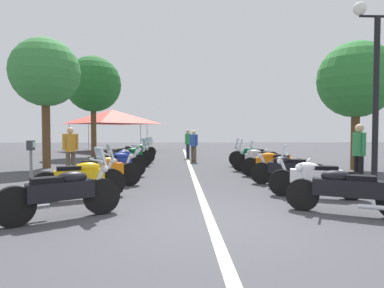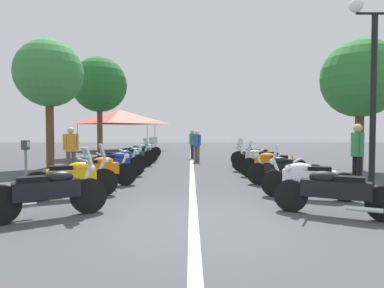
% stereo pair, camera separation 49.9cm
% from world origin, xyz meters
% --- Properties ---
extents(ground_plane, '(80.00, 80.00, 0.00)m').
position_xyz_m(ground_plane, '(0.00, 0.00, 0.00)').
color(ground_plane, '#424247').
extents(lane_centre_stripe, '(28.86, 0.16, 0.01)m').
position_xyz_m(lane_centre_stripe, '(7.59, 0.00, 0.00)').
color(lane_centre_stripe, beige).
rests_on(lane_centre_stripe, ground_plane).
extents(motorcycle_left_row_0, '(1.22, 1.80, 1.21)m').
position_xyz_m(motorcycle_left_row_0, '(0.32, 2.48, 0.47)').
color(motorcycle_left_row_0, black).
rests_on(motorcycle_left_row_0, ground_plane).
extents(motorcycle_left_row_1, '(0.99, 1.90, 1.21)m').
position_xyz_m(motorcycle_left_row_1, '(2.01, 2.67, 0.47)').
color(motorcycle_left_row_1, black).
rests_on(motorcycle_left_row_1, ground_plane).
extents(motorcycle_left_row_2, '(1.00, 2.07, 1.00)m').
position_xyz_m(motorcycle_left_row_2, '(3.50, 2.56, 0.46)').
color(motorcycle_left_row_2, black).
rests_on(motorcycle_left_row_2, ground_plane).
extents(motorcycle_left_row_3, '(0.96, 1.92, 1.00)m').
position_xyz_m(motorcycle_left_row_3, '(5.27, 2.53, 0.46)').
color(motorcycle_left_row_3, black).
rests_on(motorcycle_left_row_3, ground_plane).
extents(motorcycle_left_row_4, '(1.25, 1.87, 1.00)m').
position_xyz_m(motorcycle_left_row_4, '(6.70, 2.63, 0.46)').
color(motorcycle_left_row_4, black).
rests_on(motorcycle_left_row_4, ground_plane).
extents(motorcycle_left_row_5, '(1.20, 1.79, 1.22)m').
position_xyz_m(motorcycle_left_row_5, '(8.31, 2.49, 0.47)').
color(motorcycle_left_row_5, black).
rests_on(motorcycle_left_row_5, ground_plane).
extents(motorcycle_left_row_6, '(1.01, 2.02, 1.20)m').
position_xyz_m(motorcycle_left_row_6, '(10.04, 2.60, 0.46)').
color(motorcycle_left_row_6, black).
rests_on(motorcycle_left_row_6, ground_plane).
extents(motorcycle_left_row_7, '(1.21, 1.98, 1.21)m').
position_xyz_m(motorcycle_left_row_7, '(11.69, 2.72, 0.47)').
color(motorcycle_left_row_7, black).
rests_on(motorcycle_left_row_7, ground_plane).
extents(motorcycle_left_row_8, '(1.28, 1.75, 1.20)m').
position_xyz_m(motorcycle_left_row_8, '(13.33, 2.64, 0.46)').
color(motorcycle_left_row_8, black).
rests_on(motorcycle_left_row_8, ground_plane).
extents(motorcycle_right_row_0, '(1.13, 1.94, 0.98)m').
position_xyz_m(motorcycle_right_row_0, '(0.45, -2.47, 0.45)').
color(motorcycle_right_row_0, black).
rests_on(motorcycle_right_row_0, ground_plane).
extents(motorcycle_right_row_1, '(0.96, 2.00, 1.20)m').
position_xyz_m(motorcycle_right_row_1, '(1.94, -2.53, 0.46)').
color(motorcycle_right_row_1, black).
rests_on(motorcycle_right_row_1, ground_plane).
extents(motorcycle_right_row_2, '(0.99, 2.02, 0.99)m').
position_xyz_m(motorcycle_right_row_2, '(3.65, -2.53, 0.45)').
color(motorcycle_right_row_2, black).
rests_on(motorcycle_right_row_2, ground_plane).
extents(motorcycle_right_row_3, '(0.95, 2.09, 1.21)m').
position_xyz_m(motorcycle_right_row_3, '(5.22, -2.57, 0.47)').
color(motorcycle_right_row_3, black).
rests_on(motorcycle_right_row_3, ground_plane).
extents(motorcycle_right_row_4, '(0.86, 2.03, 1.22)m').
position_xyz_m(motorcycle_right_row_4, '(6.70, -2.47, 0.47)').
color(motorcycle_right_row_4, black).
rests_on(motorcycle_right_row_4, ground_plane).
extents(motorcycle_right_row_5, '(0.97, 2.04, 1.22)m').
position_xyz_m(motorcycle_right_row_5, '(8.29, -2.64, 0.48)').
color(motorcycle_right_row_5, black).
rests_on(motorcycle_right_row_5, ground_plane).
extents(street_lamp_twin_globe, '(0.32, 1.22, 4.64)m').
position_xyz_m(street_lamp_twin_globe, '(2.59, -4.33, 3.19)').
color(street_lamp_twin_globe, black).
rests_on(street_lamp_twin_globe, ground_plane).
extents(parking_meter, '(0.18, 0.13, 1.29)m').
position_xyz_m(parking_meter, '(2.31, 3.87, 0.90)').
color(parking_meter, slate).
rests_on(parking_meter, ground_plane).
extents(traffic_cone_1, '(0.36, 0.36, 0.61)m').
position_xyz_m(traffic_cone_1, '(7.82, -4.03, 0.29)').
color(traffic_cone_1, orange).
rests_on(traffic_cone_1, ground_plane).
extents(bystander_0, '(0.53, 0.32, 1.70)m').
position_xyz_m(bystander_0, '(3.31, -4.34, 0.99)').
color(bystander_0, black).
rests_on(bystander_0, ground_plane).
extents(bystander_1, '(0.41, 0.39, 1.56)m').
position_xyz_m(bystander_1, '(10.68, -0.25, 0.91)').
color(bystander_1, brown).
rests_on(bystander_1, ground_plane).
extents(bystander_2, '(0.52, 0.32, 1.60)m').
position_xyz_m(bystander_2, '(12.71, -0.03, 0.93)').
color(bystander_2, '#1E2338').
rests_on(bystander_2, ground_plane).
extents(bystander_3, '(0.35, 0.44, 1.64)m').
position_xyz_m(bystander_3, '(5.88, 4.13, 0.96)').
color(bystander_3, brown).
rests_on(bystander_3, ground_plane).
extents(roadside_tree_0, '(3.30, 3.30, 5.98)m').
position_xyz_m(roadside_tree_0, '(14.61, 5.57, 4.31)').
color(roadside_tree_0, brown).
rests_on(roadside_tree_0, ground_plane).
extents(roadside_tree_1, '(2.95, 2.95, 4.99)m').
position_xyz_m(roadside_tree_1, '(7.23, -6.41, 3.50)').
color(roadside_tree_1, brown).
rests_on(roadside_tree_1, ground_plane).
extents(roadside_tree_2, '(2.75, 2.75, 5.28)m').
position_xyz_m(roadside_tree_2, '(8.35, 5.90, 3.87)').
color(roadside_tree_2, brown).
rests_on(roadside_tree_2, ground_plane).
extents(event_tent, '(5.52, 5.52, 3.20)m').
position_xyz_m(event_tent, '(20.46, 5.62, 2.65)').
color(event_tent, '#E54C3F').
rests_on(event_tent, ground_plane).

